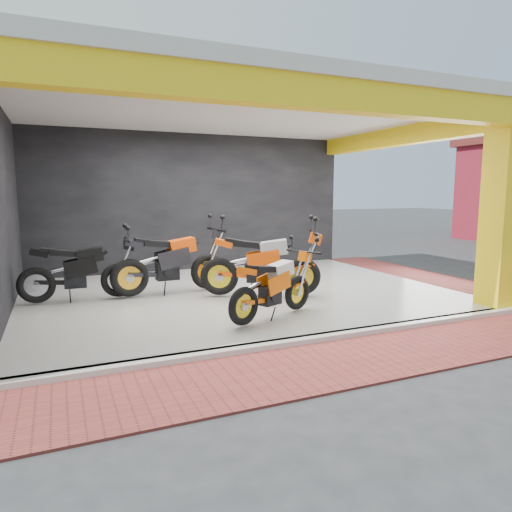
# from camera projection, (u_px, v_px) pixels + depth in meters

# --- Properties ---
(ground) EXTENTS (80.00, 80.00, 0.00)m
(ground) POSITION_uv_depth(u_px,v_px,m) (285.00, 323.00, 7.22)
(ground) COLOR #2D2D30
(ground) RESTS_ON ground
(showroom_floor) EXTENTS (8.00, 6.00, 0.10)m
(showroom_floor) POSITION_uv_depth(u_px,v_px,m) (239.00, 294.00, 9.03)
(showroom_floor) COLOR silver
(showroom_floor) RESTS_ON ground
(showroom_ceiling) EXTENTS (8.40, 6.40, 0.20)m
(showroom_ceiling) POSITION_uv_depth(u_px,v_px,m) (238.00, 109.00, 8.54)
(showroom_ceiling) COLOR beige
(showroom_ceiling) RESTS_ON corner_column
(back_wall) EXTENTS (8.20, 0.20, 3.50)m
(back_wall) POSITION_uv_depth(u_px,v_px,m) (194.00, 204.00, 11.61)
(back_wall) COLOR black
(back_wall) RESTS_ON ground
(corner_column) EXTENTS (0.50, 0.50, 3.50)m
(corner_column) POSITION_uv_depth(u_px,v_px,m) (502.00, 210.00, 7.78)
(corner_column) COLOR yellow
(corner_column) RESTS_ON ground
(header_beam_front) EXTENTS (8.40, 0.30, 0.40)m
(header_beam_front) POSITION_uv_depth(u_px,v_px,m) (323.00, 94.00, 5.86)
(header_beam_front) COLOR yellow
(header_beam_front) RESTS_ON corner_column
(header_beam_right) EXTENTS (0.30, 6.40, 0.40)m
(header_beam_right) POSITION_uv_depth(u_px,v_px,m) (405.00, 136.00, 10.16)
(header_beam_right) COLOR yellow
(header_beam_right) RESTS_ON corner_column
(floor_kerb) EXTENTS (8.00, 0.20, 0.10)m
(floor_kerb) POSITION_uv_depth(u_px,v_px,m) (319.00, 339.00, 6.29)
(floor_kerb) COLOR silver
(floor_kerb) RESTS_ON ground
(paver_front) EXTENTS (9.00, 1.40, 0.03)m
(paver_front) POSITION_uv_depth(u_px,v_px,m) (352.00, 360.00, 5.59)
(paver_front) COLOR brown
(paver_front) RESTS_ON ground
(paver_right) EXTENTS (1.40, 7.00, 0.03)m
(paver_right) POSITION_uv_depth(u_px,v_px,m) (425.00, 278.00, 10.93)
(paver_right) COLOR brown
(paver_right) RESTS_ON ground
(moto_hero) EXTENTS (2.05, 1.40, 1.18)m
(moto_hero) POSITION_uv_depth(u_px,v_px,m) (297.00, 276.00, 7.49)
(moto_hero) COLOR #FF640A
(moto_hero) RESTS_ON showroom_floor
(moto_row_a) EXTENTS (2.54, 1.77, 1.46)m
(moto_row_a) POSITION_uv_depth(u_px,v_px,m) (302.00, 258.00, 8.51)
(moto_row_a) COLOR #FA510A
(moto_row_a) RESTS_ON showroom_floor
(moto_row_b) EXTENTS (2.17, 0.89, 1.30)m
(moto_row_b) POSITION_uv_depth(u_px,v_px,m) (118.00, 263.00, 8.40)
(moto_row_b) COLOR black
(moto_row_b) RESTS_ON showroom_floor
(moto_row_c) EXTENTS (2.44, 1.05, 1.46)m
(moto_row_c) POSITION_uv_depth(u_px,v_px,m) (207.00, 254.00, 9.09)
(moto_row_c) COLOR black
(moto_row_c) RESTS_ON showroom_floor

